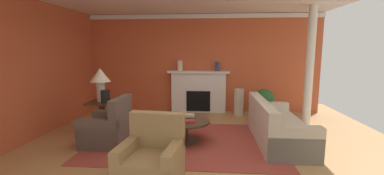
% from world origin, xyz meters
% --- Properties ---
extents(ground_plane, '(8.46, 8.46, 0.00)m').
position_xyz_m(ground_plane, '(0.00, 0.00, 0.00)').
color(ground_plane, tan).
extents(wall_fireplace, '(7.11, 0.12, 2.89)m').
position_xyz_m(wall_fireplace, '(0.00, 2.99, 1.45)').
color(wall_fireplace, '#C65633').
rests_on(wall_fireplace, ground_plane).
extents(wall_window, '(0.12, 6.47, 2.89)m').
position_xyz_m(wall_window, '(-3.31, 0.30, 1.45)').
color(wall_window, '#C65633').
rests_on(wall_window, ground_plane).
extents(crown_moulding, '(7.11, 0.08, 0.12)m').
position_xyz_m(crown_moulding, '(0.00, 2.91, 2.81)').
color(crown_moulding, white).
extents(area_rug, '(3.74, 2.51, 0.01)m').
position_xyz_m(area_rug, '(-0.11, 0.26, 0.01)').
color(area_rug, '#993D33').
rests_on(area_rug, ground_plane).
extents(fireplace, '(1.80, 0.35, 1.24)m').
position_xyz_m(fireplace, '(0.03, 2.78, 0.58)').
color(fireplace, white).
rests_on(fireplace, ground_plane).
extents(sofa, '(0.92, 2.11, 0.85)m').
position_xyz_m(sofa, '(1.72, 0.39, 0.30)').
color(sofa, beige).
rests_on(sofa, ground_plane).
extents(armchair_near_window, '(0.82, 0.82, 0.95)m').
position_xyz_m(armchair_near_window, '(-1.59, -0.01, 0.31)').
color(armchair_near_window, brown).
rests_on(armchair_near_window, ground_plane).
extents(armchair_facing_fireplace, '(0.88, 0.88, 0.95)m').
position_xyz_m(armchair_facing_fireplace, '(-0.39, -1.38, 0.31)').
color(armchair_facing_fireplace, '#9E7A4C').
rests_on(armchair_facing_fireplace, ground_plane).
extents(coffee_table, '(1.00, 1.00, 0.45)m').
position_xyz_m(coffee_table, '(-0.11, 0.26, 0.34)').
color(coffee_table, '#3D2D1E').
rests_on(coffee_table, ground_plane).
extents(side_table, '(0.56, 0.56, 0.70)m').
position_xyz_m(side_table, '(-2.04, 0.74, 0.40)').
color(side_table, '#3D2D1E').
rests_on(side_table, ground_plane).
extents(table_lamp, '(0.44, 0.44, 0.75)m').
position_xyz_m(table_lamp, '(-2.04, 0.74, 1.22)').
color(table_lamp, beige).
rests_on(table_lamp, side_table).
extents(vase_on_side_table, '(0.20, 0.20, 0.28)m').
position_xyz_m(vase_on_side_table, '(-1.89, 0.62, 0.84)').
color(vase_on_side_table, black).
rests_on(vase_on_side_table, side_table).
extents(vase_tall_corner, '(0.27, 0.27, 0.76)m').
position_xyz_m(vase_tall_corner, '(1.19, 2.48, 0.38)').
color(vase_tall_corner, beige).
rests_on(vase_tall_corner, ground_plane).
extents(vase_mantel_right, '(0.12, 0.12, 0.28)m').
position_xyz_m(vase_mantel_right, '(0.58, 2.73, 1.37)').
color(vase_mantel_right, navy).
rests_on(vase_mantel_right, fireplace).
extents(vase_mantel_left, '(0.16, 0.16, 0.30)m').
position_xyz_m(vase_mantel_left, '(-0.52, 2.73, 1.39)').
color(vase_mantel_left, beige).
rests_on(vase_mantel_left, fireplace).
extents(book_red_cover, '(0.21, 0.20, 0.05)m').
position_xyz_m(book_red_cover, '(0.01, 0.12, 0.47)').
color(book_red_cover, maroon).
rests_on(book_red_cover, coffee_table).
extents(book_art_folio, '(0.27, 0.22, 0.05)m').
position_xyz_m(book_art_folio, '(-0.06, 0.37, 0.52)').
color(book_art_folio, tan).
rests_on(book_art_folio, coffee_table).
extents(potted_plant, '(0.56, 0.56, 0.83)m').
position_xyz_m(potted_plant, '(1.79, 2.05, 0.49)').
color(potted_plant, '#333333').
rests_on(potted_plant, ground_plane).
extents(column_white, '(0.20, 0.20, 2.89)m').
position_xyz_m(column_white, '(2.79, 1.73, 1.45)').
color(column_white, white).
rests_on(column_white, ground_plane).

